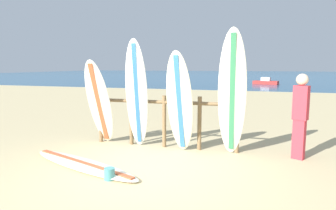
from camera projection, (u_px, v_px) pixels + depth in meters
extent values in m
plane|color=#CCB784|center=(142.00, 175.00, 5.08)|extent=(120.00, 120.00, 0.00)
cube|color=#1E5984|center=(249.00, 75.00, 60.09)|extent=(120.00, 80.00, 0.01)
cylinder|color=olive|center=(101.00, 118.00, 7.26)|extent=(0.09, 0.09, 1.19)
cylinder|color=olive|center=(131.00, 120.00, 7.02)|extent=(0.09, 0.09, 1.19)
cylinder|color=olive|center=(164.00, 121.00, 6.79)|extent=(0.09, 0.09, 1.19)
cylinder|color=olive|center=(199.00, 123.00, 6.55)|extent=(0.09, 0.09, 1.19)
cylinder|color=olive|center=(237.00, 126.00, 6.32)|extent=(0.09, 0.09, 1.19)
cylinder|color=olive|center=(164.00, 102.00, 6.73)|extent=(3.37, 0.08, 0.08)
ellipsoid|color=white|center=(99.00, 103.00, 6.89)|extent=(0.58, 0.81, 2.01)
cube|color=#CC5933|center=(99.00, 103.00, 6.89)|extent=(0.11, 0.75, 1.85)
ellipsoid|color=white|center=(137.00, 95.00, 6.58)|extent=(0.60, 0.73, 2.43)
cube|color=#3372B2|center=(137.00, 95.00, 6.58)|extent=(0.20, 0.61, 2.24)
ellipsoid|color=beige|center=(180.00, 103.00, 6.21)|extent=(0.59, 0.66, 2.17)
cube|color=#3372B2|center=(180.00, 103.00, 6.21)|extent=(0.13, 0.60, 2.00)
ellipsoid|color=white|center=(232.00, 94.00, 5.97)|extent=(0.60, 0.66, 2.59)
cube|color=#388C59|center=(232.00, 94.00, 5.97)|extent=(0.14, 0.59, 2.39)
ellipsoid|color=silver|center=(83.00, 164.00, 5.55)|extent=(2.84, 1.49, 0.07)
cube|color=#CC5933|center=(83.00, 164.00, 5.55)|extent=(2.47, 0.99, 0.08)
cube|color=#D8333F|center=(299.00, 139.00, 5.93)|extent=(0.27, 0.23, 0.80)
cube|color=#D8333F|center=(301.00, 103.00, 5.83)|extent=(0.32, 0.28, 0.68)
sphere|color=beige|center=(302.00, 80.00, 5.77)|extent=(0.23, 0.23, 0.23)
cube|color=#B22D28|center=(266.00, 83.00, 29.46)|extent=(2.53, 1.46, 0.35)
cube|color=silver|center=(266.00, 79.00, 29.42)|extent=(0.99, 0.82, 0.36)
cylinder|color=teal|center=(109.00, 174.00, 4.88)|extent=(0.18, 0.18, 0.20)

